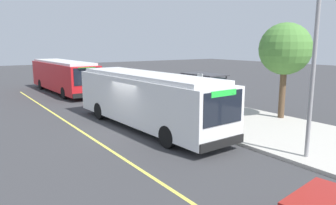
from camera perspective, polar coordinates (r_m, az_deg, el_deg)
The scene contains 11 objects.
ground_plane at distance 16.92m, azimuth -6.90°, elevation -4.93°, with size 120.00×120.00×0.00m, color #38383A.
sidewalk_curb at distance 20.29m, azimuth 8.28°, elevation -2.16°, with size 44.00×6.40×0.15m, color #B7B2A8.
lane_stripe_center at distance 16.06m, azimuth -13.90°, elevation -5.99°, with size 36.00×0.14×0.01m, color #E0D64C.
transit_bus_main at distance 17.01m, azimuth -3.95°, elevation 0.78°, with size 11.34×3.09×2.95m.
transit_bus_second at distance 31.09m, azimuth -18.31°, elevation 4.66°, with size 11.82×2.90×2.95m.
bus_shelter at distance 20.55m, azimuth 6.50°, elevation 3.26°, with size 2.90×1.60×2.48m.
waiting_bench at distance 20.63m, azimuth 7.19°, elevation -0.34°, with size 1.60×0.48×0.95m.
route_sign_post at distance 17.05m, azimuth 5.74°, elevation 1.93°, with size 0.44×0.08×2.80m.
pedestrian_commuter at distance 20.45m, azimuth 1.98°, elevation 1.01°, with size 0.24×0.40×1.69m.
street_tree_near_shelter at distance 19.65m, azimuth 20.31°, elevation 8.93°, with size 2.98×2.98×5.54m.
utility_pole at distance 13.00m, azimuth 24.59°, elevation 4.58°, with size 0.16×0.16×6.40m, color gray.
Camera 1 is at (14.49, -7.50, 4.46)m, focal length 33.91 mm.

